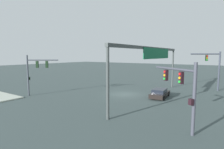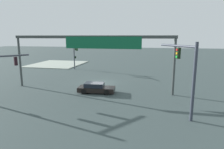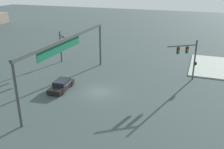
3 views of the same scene
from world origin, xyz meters
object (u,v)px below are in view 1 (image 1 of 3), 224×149
(traffic_signal_near_corner, at_px, (214,65))
(traffic_signal_cross_street, at_px, (35,70))
(traffic_signal_opposite_side, at_px, (183,86))
(sedan_car_approaching, at_px, (160,93))

(traffic_signal_near_corner, bearing_deg, traffic_signal_cross_street, 9.78)
(traffic_signal_near_corner, relative_size, traffic_signal_opposite_side, 1.20)
(traffic_signal_cross_street, relative_size, sedan_car_approaching, 1.27)
(traffic_signal_near_corner, height_order, traffic_signal_cross_street, traffic_signal_near_corner)
(traffic_signal_opposite_side, xyz_separation_m, traffic_signal_cross_street, (-0.60, -20.02, 0.27))
(traffic_signal_cross_street, xyz_separation_m, sedan_car_approaching, (-8.85, 14.93, -3.16))
(traffic_signal_cross_street, height_order, sedan_car_approaching, traffic_signal_cross_street)
(traffic_signal_near_corner, distance_m, traffic_signal_opposite_side, 18.88)
(traffic_signal_opposite_side, height_order, sedan_car_approaching, traffic_signal_opposite_side)
(traffic_signal_near_corner, xyz_separation_m, traffic_signal_opposite_side, (18.86, -0.35, -0.67))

